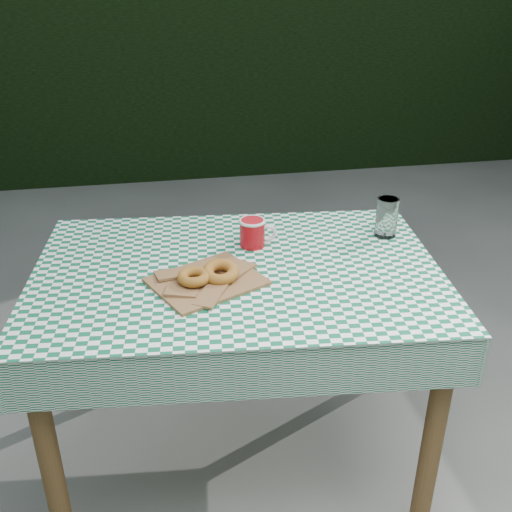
{
  "coord_description": "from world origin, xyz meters",
  "views": [
    {
      "loc": [
        -0.35,
        -1.58,
        1.62
      ],
      "look_at": [
        -0.07,
        -0.0,
        0.79
      ],
      "focal_mm": 42.44,
      "sensor_mm": 36.0,
      "label": 1
    }
  ],
  "objects_px": {
    "coffee_mug": "(252,233)",
    "drinking_glass": "(387,217)",
    "table": "(239,371)",
    "paper_bag": "(207,280)"
  },
  "relations": [
    {
      "from": "coffee_mug",
      "to": "drinking_glass",
      "type": "distance_m",
      "value": 0.45
    },
    {
      "from": "coffee_mug",
      "to": "paper_bag",
      "type": "bearing_deg",
      "value": -118.21
    },
    {
      "from": "paper_bag",
      "to": "coffee_mug",
      "type": "distance_m",
      "value": 0.28
    },
    {
      "from": "paper_bag",
      "to": "drinking_glass",
      "type": "xyz_separation_m",
      "value": [
        0.62,
        0.21,
        0.06
      ]
    },
    {
      "from": "table",
      "to": "drinking_glass",
      "type": "height_order",
      "value": "drinking_glass"
    },
    {
      "from": "coffee_mug",
      "to": "drinking_glass",
      "type": "bearing_deg",
      "value": 10.01
    },
    {
      "from": "drinking_glass",
      "to": "paper_bag",
      "type": "bearing_deg",
      "value": -160.98
    },
    {
      "from": "coffee_mug",
      "to": "drinking_glass",
      "type": "height_order",
      "value": "drinking_glass"
    },
    {
      "from": "table",
      "to": "paper_bag",
      "type": "bearing_deg",
      "value": -140.44
    },
    {
      "from": "table",
      "to": "drinking_glass",
      "type": "distance_m",
      "value": 0.7
    }
  ]
}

